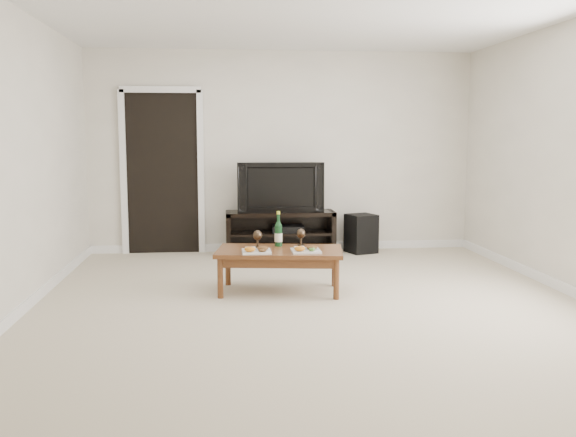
# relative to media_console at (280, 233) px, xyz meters

# --- Properties ---
(floor) EXTENTS (5.50, 5.50, 0.00)m
(floor) POSITION_rel_media_console_xyz_m (0.05, -2.50, -0.28)
(floor) COLOR beige
(floor) RESTS_ON ground
(back_wall) EXTENTS (5.00, 0.04, 2.60)m
(back_wall) POSITION_rel_media_console_xyz_m (0.05, 0.27, 1.02)
(back_wall) COLOR beige
(back_wall) RESTS_ON ground
(ceiling) EXTENTS (5.00, 5.50, 0.04)m
(ceiling) POSITION_rel_media_console_xyz_m (0.05, -2.50, 2.35)
(ceiling) COLOR white
(ceiling) RESTS_ON back_wall
(doorway) EXTENTS (0.90, 0.02, 2.05)m
(doorway) POSITION_rel_media_console_xyz_m (-1.50, 0.24, 0.75)
(doorway) COLOR black
(doorway) RESTS_ON ground
(media_console) EXTENTS (1.39, 0.45, 0.55)m
(media_console) POSITION_rel_media_console_xyz_m (0.00, 0.00, 0.00)
(media_console) COLOR black
(media_console) RESTS_ON ground
(television) EXTENTS (1.10, 0.16, 0.63)m
(television) POSITION_rel_media_console_xyz_m (0.00, 0.00, 0.59)
(television) COLOR black
(television) RESTS_ON media_console
(av_receiver) EXTENTS (0.42, 0.32, 0.08)m
(av_receiver) POSITION_rel_media_console_xyz_m (0.10, -0.01, 0.05)
(av_receiver) COLOR black
(av_receiver) RESTS_ON media_console
(subwoofer) EXTENTS (0.43, 0.43, 0.50)m
(subwoofer) POSITION_rel_media_console_xyz_m (1.05, -0.02, -0.03)
(subwoofer) COLOR black
(subwoofer) RESTS_ON ground
(coffee_table) EXTENTS (1.28, 0.82, 0.42)m
(coffee_table) POSITION_rel_media_console_xyz_m (-0.19, -2.03, -0.07)
(coffee_table) COLOR brown
(coffee_table) RESTS_ON ground
(plate_left) EXTENTS (0.27, 0.27, 0.07)m
(plate_left) POSITION_rel_media_console_xyz_m (-0.42, -2.17, 0.18)
(plate_left) COLOR white
(plate_left) RESTS_ON coffee_table
(plate_right) EXTENTS (0.27, 0.27, 0.07)m
(plate_right) POSITION_rel_media_console_xyz_m (0.05, -2.19, 0.18)
(plate_right) COLOR white
(plate_right) RESTS_ON coffee_table
(wine_bottle) EXTENTS (0.07, 0.07, 0.35)m
(wine_bottle) POSITION_rel_media_console_xyz_m (-0.19, -1.84, 0.32)
(wine_bottle) COLOR #0E3316
(wine_bottle) RESTS_ON coffee_table
(goblet_left) EXTENTS (0.09, 0.09, 0.17)m
(goblet_left) POSITION_rel_media_console_xyz_m (-0.40, -1.90, 0.23)
(goblet_left) COLOR #382B1E
(goblet_left) RESTS_ON coffee_table
(goblet_right) EXTENTS (0.09, 0.09, 0.17)m
(goblet_right) POSITION_rel_media_console_xyz_m (0.04, -1.83, 0.23)
(goblet_right) COLOR #382B1E
(goblet_right) RESTS_ON coffee_table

